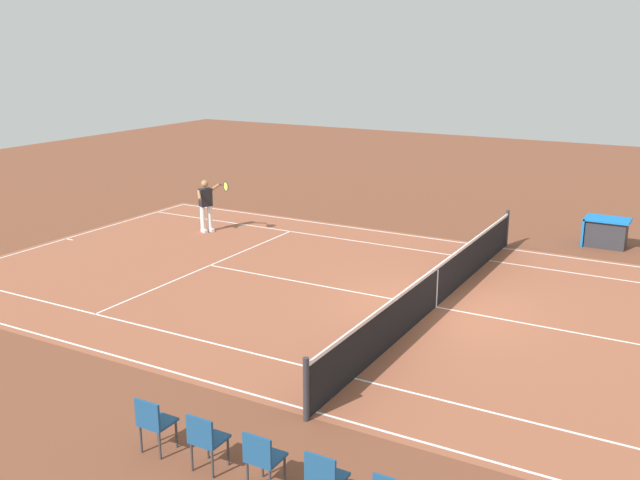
{
  "coord_description": "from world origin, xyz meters",
  "views": [
    {
      "loc": [
        -5.22,
        14.63,
        5.82
      ],
      "look_at": [
        3.49,
        -0.85,
        0.9
      ],
      "focal_mm": 40.42,
      "sensor_mm": 36.0,
      "label": 1
    }
  ],
  "objects_px": {
    "tennis_ball": "(418,281)",
    "spectator_chair_3": "(262,456)",
    "tennis_player_near": "(206,203)",
    "spectator_chair_2": "(325,477)",
    "spectator_chair_4": "(206,438)",
    "tennis_net": "(437,286)",
    "equipment_cart_tarped": "(605,232)",
    "spectator_chair_5": "(154,421)"
  },
  "relations": [
    {
      "from": "spectator_chair_3",
      "to": "spectator_chair_4",
      "type": "relative_size",
      "value": 1.0
    },
    {
      "from": "tennis_net",
      "to": "tennis_player_near",
      "type": "height_order",
      "value": "tennis_player_near"
    },
    {
      "from": "spectator_chair_2",
      "to": "spectator_chair_5",
      "type": "distance_m",
      "value": 2.83
    },
    {
      "from": "tennis_ball",
      "to": "spectator_chair_2",
      "type": "distance_m",
      "value": 9.44
    },
    {
      "from": "tennis_ball",
      "to": "spectator_chair_3",
      "type": "distance_m",
      "value": 9.24
    },
    {
      "from": "spectator_chair_2",
      "to": "spectator_chair_4",
      "type": "bearing_deg",
      "value": 0.0
    },
    {
      "from": "equipment_cart_tarped",
      "to": "spectator_chair_3",
      "type": "bearing_deg",
      "value": 81.96
    },
    {
      "from": "spectator_chair_3",
      "to": "equipment_cart_tarped",
      "type": "height_order",
      "value": "spectator_chair_3"
    },
    {
      "from": "spectator_chair_4",
      "to": "spectator_chair_5",
      "type": "bearing_deg",
      "value": 0.0
    },
    {
      "from": "tennis_player_near",
      "to": "equipment_cart_tarped",
      "type": "xyz_separation_m",
      "value": [
        -11.21,
        -4.34,
        -0.49
      ]
    },
    {
      "from": "tennis_net",
      "to": "equipment_cart_tarped",
      "type": "bearing_deg",
      "value": -109.46
    },
    {
      "from": "tennis_player_near",
      "to": "spectator_chair_5",
      "type": "height_order",
      "value": "tennis_player_near"
    },
    {
      "from": "spectator_chair_3",
      "to": "spectator_chair_5",
      "type": "distance_m",
      "value": 1.89
    },
    {
      "from": "tennis_net",
      "to": "tennis_player_near",
      "type": "bearing_deg",
      "value": -17.99
    },
    {
      "from": "spectator_chair_2",
      "to": "spectator_chair_3",
      "type": "bearing_deg",
      "value": 0.0
    },
    {
      "from": "tennis_net",
      "to": "spectator_chair_3",
      "type": "xyz_separation_m",
      "value": [
        -0.43,
        7.68,
        0.03
      ]
    },
    {
      "from": "equipment_cart_tarped",
      "to": "tennis_net",
      "type": "bearing_deg",
      "value": 70.54
    },
    {
      "from": "spectator_chair_3",
      "to": "spectator_chair_4",
      "type": "bearing_deg",
      "value": 0.0
    },
    {
      "from": "spectator_chair_2",
      "to": "spectator_chair_4",
      "type": "relative_size",
      "value": 1.0
    },
    {
      "from": "tennis_player_near",
      "to": "tennis_ball",
      "type": "bearing_deg",
      "value": 169.77
    },
    {
      "from": "spectator_chair_2",
      "to": "tennis_player_near",
      "type": "bearing_deg",
      "value": -46.24
    },
    {
      "from": "tennis_ball",
      "to": "spectator_chair_3",
      "type": "relative_size",
      "value": 0.08
    },
    {
      "from": "spectator_chair_4",
      "to": "spectator_chair_5",
      "type": "distance_m",
      "value": 0.94
    },
    {
      "from": "tennis_net",
      "to": "tennis_ball",
      "type": "distance_m",
      "value": 1.81
    },
    {
      "from": "tennis_player_near",
      "to": "spectator_chair_4",
      "type": "relative_size",
      "value": 1.93
    },
    {
      "from": "equipment_cart_tarped",
      "to": "spectator_chair_4",
      "type": "bearing_deg",
      "value": 78.42
    },
    {
      "from": "tennis_player_near",
      "to": "spectator_chair_5",
      "type": "relative_size",
      "value": 1.93
    },
    {
      "from": "tennis_player_near",
      "to": "spectator_chair_3",
      "type": "relative_size",
      "value": 1.93
    },
    {
      "from": "spectator_chair_3",
      "to": "spectator_chair_5",
      "type": "xyz_separation_m",
      "value": [
        1.89,
        0.0,
        0.0
      ]
    },
    {
      "from": "spectator_chair_2",
      "to": "equipment_cart_tarped",
      "type": "bearing_deg",
      "value": -94.45
    },
    {
      "from": "spectator_chair_2",
      "to": "spectator_chair_5",
      "type": "xyz_separation_m",
      "value": [
        2.83,
        0.0,
        0.0
      ]
    },
    {
      "from": "tennis_ball",
      "to": "spectator_chair_3",
      "type": "xyz_separation_m",
      "value": [
        -1.44,
        9.12,
        0.49
      ]
    },
    {
      "from": "spectator_chair_4",
      "to": "spectator_chair_5",
      "type": "relative_size",
      "value": 1.0
    },
    {
      "from": "tennis_player_near",
      "to": "tennis_ball",
      "type": "xyz_separation_m",
      "value": [
        -7.67,
        1.38,
        -0.9
      ]
    },
    {
      "from": "tennis_player_near",
      "to": "spectator_chair_3",
      "type": "bearing_deg",
      "value": 130.96
    },
    {
      "from": "spectator_chair_5",
      "to": "tennis_player_near",
      "type": "bearing_deg",
      "value": -55.46
    },
    {
      "from": "spectator_chair_4",
      "to": "equipment_cart_tarped",
      "type": "xyz_separation_m",
      "value": [
        -3.04,
        -14.85,
        -0.08
      ]
    },
    {
      "from": "spectator_chair_5",
      "to": "equipment_cart_tarped",
      "type": "bearing_deg",
      "value": -105.02
    },
    {
      "from": "spectator_chair_4",
      "to": "equipment_cart_tarped",
      "type": "bearing_deg",
      "value": -101.58
    },
    {
      "from": "tennis_player_near",
      "to": "spectator_chair_5",
      "type": "distance_m",
      "value": 12.76
    },
    {
      "from": "tennis_net",
      "to": "spectator_chair_4",
      "type": "height_order",
      "value": "tennis_net"
    },
    {
      "from": "tennis_ball",
      "to": "spectator_chair_2",
      "type": "bearing_deg",
      "value": 104.66
    }
  ]
}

